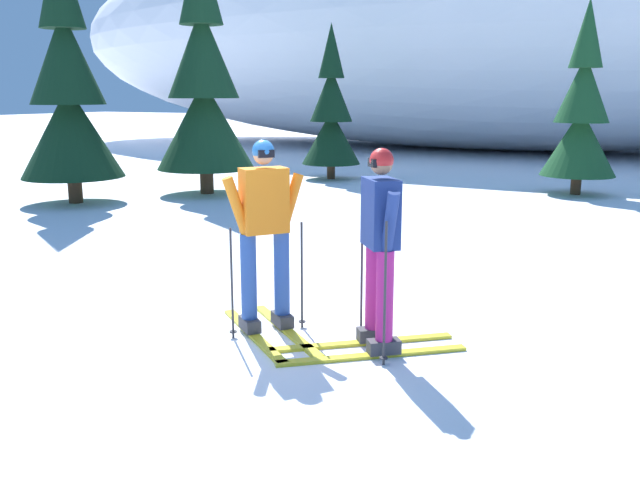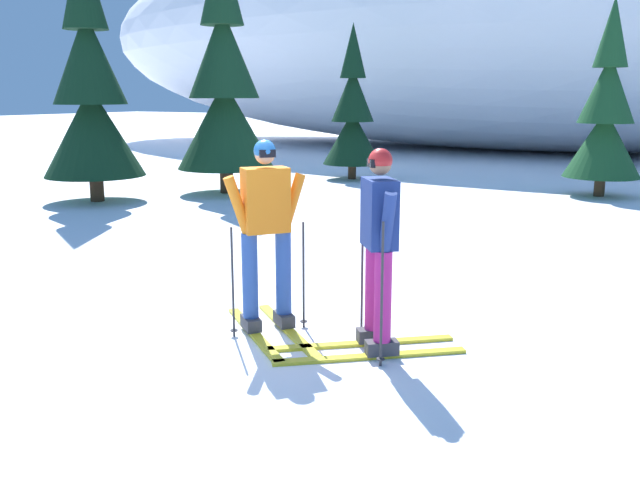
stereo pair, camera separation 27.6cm
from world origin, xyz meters
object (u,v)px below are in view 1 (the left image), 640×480
at_px(pine_tree_far_left, 68,93).
at_px(pine_tree_center_right, 331,115).
at_px(pine_tree_center_left, 204,87).
at_px(pine_tree_far_right, 581,114).
at_px(skier_navy_jacket, 379,247).
at_px(skier_orange_jacket, 265,232).

xyz_separation_m(pine_tree_far_left, pine_tree_center_right, (2.98, 6.09, -0.56)).
xyz_separation_m(pine_tree_center_left, pine_tree_far_right, (7.55, 3.67, -0.59)).
bearing_deg(pine_tree_far_right, skier_navy_jacket, -92.04).
height_order(pine_tree_center_right, pine_tree_far_right, pine_tree_far_right).
bearing_deg(pine_tree_center_right, pine_tree_far_right, -0.52).
bearing_deg(pine_tree_far_left, pine_tree_center_right, 63.88).
xyz_separation_m(skier_orange_jacket, pine_tree_center_right, (-4.68, 11.01, 0.71)).
bearing_deg(skier_navy_jacket, pine_tree_far_right, 87.96).
distance_m(skier_orange_jacket, skier_navy_jacket, 1.14).
xyz_separation_m(skier_orange_jacket, pine_tree_center_left, (-6.02, 7.28, 1.40)).
bearing_deg(pine_tree_far_right, pine_tree_center_left, -154.09).
xyz_separation_m(skier_navy_jacket, pine_tree_center_left, (-7.16, 7.26, 1.44)).
distance_m(skier_orange_jacket, pine_tree_center_left, 9.55).
xyz_separation_m(pine_tree_far_left, pine_tree_far_right, (9.19, 6.03, -0.46)).
bearing_deg(pine_tree_center_left, pine_tree_far_right, 25.91).
height_order(skier_orange_jacket, pine_tree_far_right, pine_tree_far_right).
distance_m(skier_navy_jacket, pine_tree_center_right, 12.45).
xyz_separation_m(skier_navy_jacket, pine_tree_far_left, (-8.80, 4.90, 1.31)).
distance_m(skier_navy_jacket, pine_tree_far_left, 10.16).
bearing_deg(pine_tree_center_left, skier_navy_jacket, -45.40).
relative_size(skier_orange_jacket, pine_tree_center_left, 0.32).
bearing_deg(skier_navy_jacket, pine_tree_far_left, 150.89).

